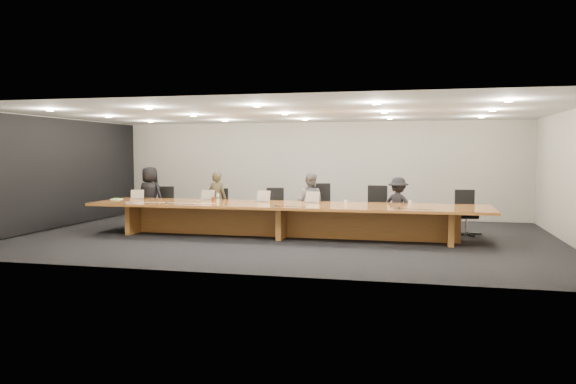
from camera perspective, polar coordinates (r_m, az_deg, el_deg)
name	(u,v)px	position (r m, az deg, el deg)	size (l,w,h in m)	color
ground	(285,237)	(12.78, -0.31, -4.57)	(12.00, 12.00, 0.00)	black
back_wall	(317,170)	(16.56, 2.96, 2.25)	(12.00, 0.02, 2.80)	beige
left_wall_panel	(54,174)	(15.19, -22.65, 1.68)	(0.08, 7.84, 2.74)	black
conference_table	(285,214)	(12.72, -0.31, -2.25)	(9.00, 1.80, 0.75)	brown
chair_far_left	(163,205)	(15.15, -12.55, -1.35)	(0.53, 0.53, 1.04)	black
chair_left	(218,207)	(14.61, -7.12, -1.54)	(0.51, 0.51, 1.00)	black
chair_mid_left	(273,208)	(14.03, -1.48, -1.65)	(0.53, 0.53, 1.04)	black
chair_mid_right	(321,207)	(13.78, 3.41, -1.49)	(0.60, 0.60, 1.17)	black
chair_right	(376,208)	(13.72, 8.94, -1.64)	(0.58, 0.58, 1.13)	black
chair_far_right	(466,212)	(13.55, 17.67, -1.99)	(0.55, 0.55, 1.07)	black
person_a	(150,196)	(15.19, -13.84, -0.39)	(0.75, 0.49, 1.54)	black
person_b	(217,200)	(14.37, -7.20, -0.77)	(0.52, 0.34, 1.43)	#39321F
person_c	(310,202)	(13.73, 2.24, -1.01)	(0.69, 0.54, 1.41)	#5B5C5E
person_d	(398,205)	(13.49, 11.13, -1.35)	(0.86, 0.49, 1.33)	black
laptop_a	(137,195)	(14.37, -15.11, -0.25)	(0.32, 0.23, 0.25)	#C6B197
laptop_b	(206,195)	(13.72, -8.32, -0.32)	(0.33, 0.24, 0.26)	#C7B598
laptop_c	(261,196)	(13.14, -2.80, -0.43)	(0.36, 0.26, 0.28)	#C8B498
laptop_d	(310,197)	(12.90, 2.28, -0.52)	(0.35, 0.25, 0.28)	tan
water_bottle	(218,198)	(13.22, -7.15, -0.59)	(0.07, 0.07, 0.21)	silver
amber_mug	(213,199)	(13.42, -7.59, -0.73)	(0.09, 0.09, 0.11)	maroon
paper_cup_near	(346,202)	(12.70, 5.89, -1.02)	(0.08, 0.08, 0.10)	white
paper_cup_far	(410,203)	(12.69, 12.30, -1.08)	(0.09, 0.09, 0.10)	silver
notepad	(116,199)	(14.52, -17.04, -0.70)	(0.25, 0.20, 0.01)	white
lime_gadget	(116,199)	(14.51, -17.03, -0.64)	(0.14, 0.08, 0.02)	#4FD137
av_box	(130,203)	(13.35, -15.71, -1.04)	(0.22, 0.16, 0.03)	#B5B5BA
mic_left	(167,203)	(13.13, -12.23, -1.07)	(0.11, 0.11, 0.03)	black
mic_center	(276,206)	(12.15, -1.25, -1.39)	(0.11, 0.11, 0.03)	black
mic_right	(398,208)	(11.85, 11.14, -1.59)	(0.12, 0.12, 0.03)	black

